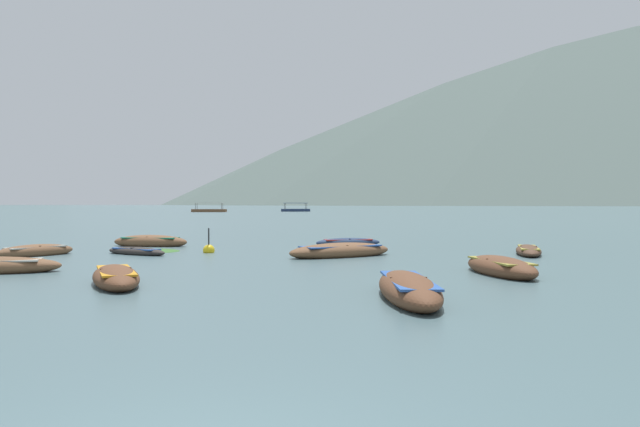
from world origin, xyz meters
TOP-DOWN VIEW (x-y plane):
  - ground_plane at (0.00, 1500.00)m, footprint 6000.00×6000.00m
  - mountain_1 at (-505.43, 1731.25)m, footprint 1122.31×1122.31m
  - mountain_2 at (27.22, 1651.93)m, footprint 1009.46×1009.46m
  - mountain_3 at (762.15, 1551.05)m, footprint 2352.24×2352.24m
  - rowboat_0 at (-10.42, 19.67)m, footprint 2.62×3.25m
  - rowboat_1 at (6.44, 13.41)m, footprint 1.82×3.99m
  - rowboat_2 at (3.02, 8.86)m, footprint 1.28×4.52m
  - rowboat_3 at (1.88, 19.35)m, footprint 4.70×3.64m
  - rowboat_5 at (-4.25, 11.15)m, footprint 2.52×3.88m
  - rowboat_6 at (9.71, 20.32)m, footprint 1.98×4.00m
  - rowboat_7 at (-7.35, 25.11)m, footprint 3.93×1.81m
  - rowboat_9 at (2.48, 25.66)m, footprint 3.47×1.70m
  - rowboat_10 at (-6.56, 20.32)m, footprint 3.18×2.38m
  - ferry_0 at (-5.58, 156.34)m, footprint 8.00×4.33m
  - ferry_1 at (-27.30, 147.21)m, footprint 8.76×3.64m
  - mooring_buoy at (-3.72, 21.18)m, footprint 0.50×0.50m
  - weed_patch_2 at (1.52, 23.39)m, footprint 3.13×3.14m
  - weed_patch_4 at (-6.46, 22.06)m, footprint 3.59×3.52m

SIDE VIEW (x-z plane):
  - ground_plane at x=0.00m, z-range 0.00..0.00m
  - weed_patch_2 at x=1.52m, z-range -0.07..0.07m
  - weed_patch_4 at x=-6.46m, z-range -0.07..0.07m
  - mooring_buoy at x=-3.72m, z-range -0.49..0.72m
  - rowboat_10 at x=-6.56m, z-range -0.07..0.32m
  - rowboat_9 at x=2.48m, z-range -0.09..0.39m
  - rowboat_6 at x=9.71m, z-range -0.09..0.40m
  - rowboat_0 at x=-10.42m, z-range -0.11..0.48m
  - rowboat_5 at x=-4.25m, z-range -0.11..0.50m
  - rowboat_1 at x=6.44m, z-range -0.13..0.55m
  - rowboat_2 at x=3.02m, z-range -0.13..0.56m
  - rowboat_3 at x=1.88m, z-range -0.13..0.56m
  - rowboat_7 at x=-7.35m, z-range -0.13..0.57m
  - ferry_1 at x=-27.30m, z-range -0.82..1.71m
  - ferry_0 at x=-5.58m, z-range -0.82..1.71m
  - mountain_1 at x=-505.43m, z-range 0.00..266.62m
  - mountain_2 at x=27.22m, z-range 0.00..402.87m
  - mountain_3 at x=762.15m, z-range 0.00..611.53m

